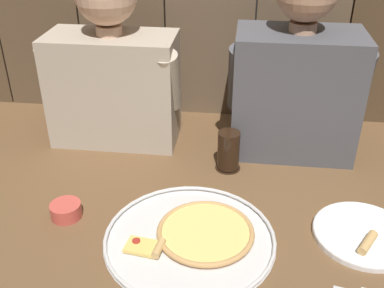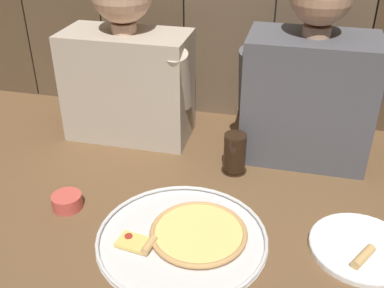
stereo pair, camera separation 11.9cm
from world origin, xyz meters
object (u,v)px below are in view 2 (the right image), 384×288
(dinner_plate, at_px, (361,249))
(dipping_bowl, at_px, (67,201))
(diner_right, at_px, (310,78))
(diner_left, at_px, (127,61))
(drinking_glass, at_px, (235,153))
(pizza_tray, at_px, (187,236))

(dinner_plate, xyz_separation_m, dipping_bowl, (-0.77, -0.01, 0.01))
(dipping_bowl, distance_m, diner_right, 0.79)
(diner_left, xyz_separation_m, diner_right, (0.58, -0.00, -0.00))
(dinner_plate, height_order, diner_left, diner_left)
(drinking_glass, height_order, diner_left, diner_left)
(pizza_tray, bearing_deg, diner_left, 123.51)
(diner_right, bearing_deg, pizza_tray, -118.06)
(pizza_tray, height_order, dinner_plate, dinner_plate)
(drinking_glass, bearing_deg, pizza_tray, -101.00)
(dinner_plate, xyz_separation_m, diner_right, (-0.16, 0.43, 0.26))
(diner_left, bearing_deg, dinner_plate, -30.19)
(pizza_tray, height_order, dipping_bowl, dipping_bowl)
(dinner_plate, relative_size, drinking_glass, 2.00)
(dinner_plate, height_order, dipping_bowl, dipping_bowl)
(pizza_tray, distance_m, dinner_plate, 0.42)
(dinner_plate, bearing_deg, dipping_bowl, -179.40)
(pizza_tray, relative_size, diner_right, 0.71)
(pizza_tray, distance_m, dipping_bowl, 0.35)
(dinner_plate, xyz_separation_m, diner_left, (-0.74, 0.43, 0.26))
(dipping_bowl, relative_size, diner_left, 0.14)
(dinner_plate, relative_size, diner_left, 0.43)
(pizza_tray, xyz_separation_m, diner_right, (0.26, 0.49, 0.26))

